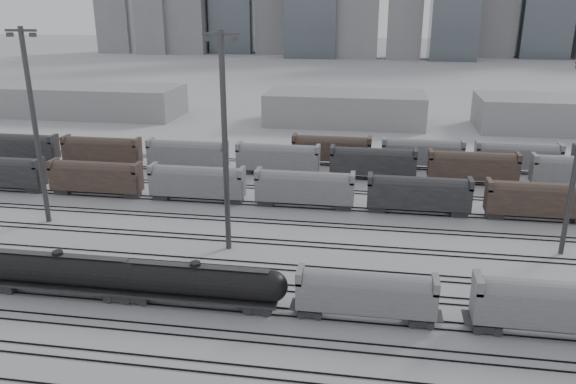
# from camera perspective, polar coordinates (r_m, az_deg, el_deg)

# --- Properties ---
(ground) EXTENTS (900.00, 900.00, 0.00)m
(ground) POSITION_cam_1_polar(r_m,az_deg,el_deg) (59.80, -10.32, -11.65)
(ground) COLOR silver
(ground) RESTS_ON ground
(tracks) EXTENTS (220.00, 71.50, 0.16)m
(tracks) POSITION_cam_1_polar(r_m,az_deg,el_deg) (74.61, -5.94, -4.93)
(tracks) COLOR black
(tracks) RESTS_ON ground
(tank_car_a) EXTENTS (19.44, 3.24, 4.80)m
(tank_car_a) POSITION_cam_1_polar(r_m,az_deg,el_deg) (65.12, -22.15, -7.40)
(tank_car_a) COLOR black
(tank_car_a) RESTS_ON ground
(tank_car_b) EXTENTS (19.07, 3.18, 4.71)m
(tank_car_b) POSITION_cam_1_polar(r_m,az_deg,el_deg) (59.02, -9.30, -8.99)
(tank_car_b) COLOR black
(tank_car_b) RESTS_ON ground
(hopper_car_a) EXTENTS (13.70, 2.72, 4.90)m
(hopper_car_a) POSITION_cam_1_polar(r_m,az_deg,el_deg) (56.21, 7.93, -10.08)
(hopper_car_a) COLOR black
(hopper_car_a) RESTS_ON ground
(hopper_car_b) EXTENTS (15.34, 3.05, 5.49)m
(hopper_car_b) POSITION_cam_1_polar(r_m,az_deg,el_deg) (58.68, 25.74, -10.22)
(hopper_car_b) COLOR black
(hopper_car_b) RESTS_ON ground
(light_mast_b) EXTENTS (4.32, 0.69, 26.98)m
(light_mast_b) POSITION_cam_1_polar(r_m,az_deg,el_deg) (83.92, -24.36, 6.38)
(light_mast_b) COLOR #3D3D3F
(light_mast_b) RESTS_ON ground
(light_mast_c) EXTENTS (4.33, 0.69, 27.04)m
(light_mast_c) POSITION_cam_1_polar(r_m,az_deg,el_deg) (67.96, -6.45, 5.38)
(light_mast_c) COLOR #3D3D3F
(light_mast_c) RESTS_ON ground
(bg_string_near) EXTENTS (151.00, 3.00, 5.60)m
(bg_string_near) POSITION_cam_1_polar(r_m,az_deg,el_deg) (85.43, 1.70, 0.26)
(bg_string_near) COLOR gray
(bg_string_near) RESTS_ON ground
(bg_string_mid) EXTENTS (151.00, 3.00, 5.60)m
(bg_string_mid) POSITION_cam_1_polar(r_m,az_deg,el_deg) (100.07, 8.61, 2.85)
(bg_string_mid) COLOR black
(bg_string_mid) RESTS_ON ground
(bg_string_far) EXTENTS (66.00, 3.00, 5.60)m
(bg_string_far) POSITION_cam_1_polar(r_m,az_deg,el_deg) (109.12, 17.92, 3.48)
(bg_string_far) COLOR brown
(bg_string_far) RESTS_ON ground
(warehouse_left) EXTENTS (50.00, 18.00, 8.00)m
(warehouse_left) POSITION_cam_1_polar(r_m,az_deg,el_deg) (165.43, -19.47, 8.75)
(warehouse_left) COLOR #98989A
(warehouse_left) RESTS_ON ground
(warehouse_mid) EXTENTS (40.00, 18.00, 8.00)m
(warehouse_mid) POSITION_cam_1_polar(r_m,az_deg,el_deg) (145.88, 5.81, 8.49)
(warehouse_mid) COLOR #98989A
(warehouse_mid) RESTS_ON ground
(warehouse_right) EXTENTS (35.00, 18.00, 8.00)m
(warehouse_right) POSITION_cam_1_polar(r_m,az_deg,el_deg) (151.44, 25.19, 7.19)
(warehouse_right) COLOR #98989A
(warehouse_right) RESTS_ON ground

